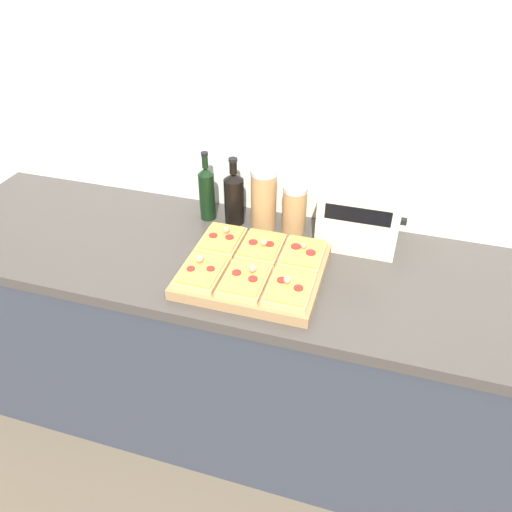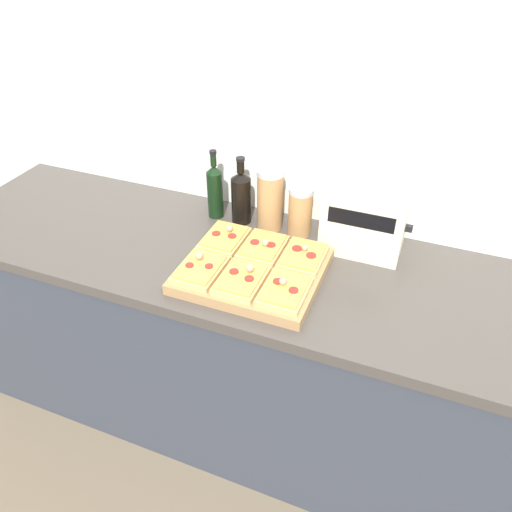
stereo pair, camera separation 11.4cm
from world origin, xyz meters
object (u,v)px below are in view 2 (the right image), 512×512
object	(u,v)px
cutting_board	(253,270)
grain_jar_tall	(270,199)
olive_oil_bottle	(215,190)
wine_bottle	(241,196)
grain_jar_short	(300,211)
toaster_oven	(364,222)

from	to	relation	value
cutting_board	grain_jar_tall	bearing A→B (deg)	99.71
cutting_board	olive_oil_bottle	size ratio (longest dim) A/B	1.65
olive_oil_bottle	wine_bottle	distance (m)	0.11
grain_jar_short	wine_bottle	bearing A→B (deg)	180.00
cutting_board	grain_jar_short	distance (m)	0.31
olive_oil_bottle	grain_jar_short	bearing A→B (deg)	0.00
wine_bottle	grain_jar_tall	xyz separation A→B (m)	(0.11, 0.00, 0.01)
grain_jar_tall	grain_jar_short	xyz separation A→B (m)	(0.12, 0.00, -0.02)
wine_bottle	toaster_oven	world-z (taller)	wine_bottle
wine_bottle	olive_oil_bottle	bearing A→B (deg)	180.00
olive_oil_bottle	grain_jar_tall	world-z (taller)	olive_oil_bottle
cutting_board	wine_bottle	distance (m)	0.35
cutting_board	wine_bottle	bearing A→B (deg)	119.17
grain_jar_short	toaster_oven	world-z (taller)	toaster_oven
wine_bottle	grain_jar_short	xyz separation A→B (m)	(0.23, 0.00, -0.01)
wine_bottle	cutting_board	bearing A→B (deg)	-60.83
grain_jar_short	cutting_board	bearing A→B (deg)	-102.59
wine_bottle	toaster_oven	distance (m)	0.46
grain_jar_tall	toaster_oven	size ratio (longest dim) A/B	0.79
wine_bottle	grain_jar_short	size ratio (longest dim) A/B	1.40
cutting_board	toaster_oven	bearing A→B (deg)	44.37
grain_jar_tall	toaster_oven	bearing A→B (deg)	-0.59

